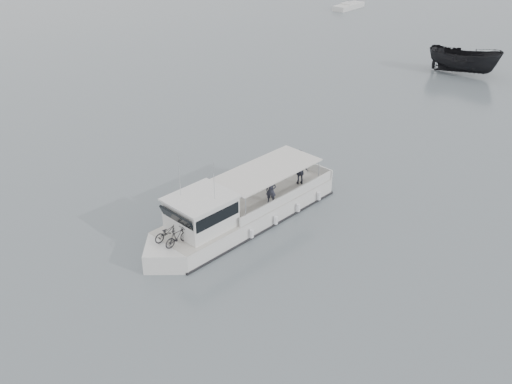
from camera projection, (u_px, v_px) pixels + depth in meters
ground at (217, 252)px, 28.78m from camera, size 1400.00×1400.00×0.00m
tour_boat at (234, 213)px, 30.43m from camera, size 12.69×5.86×5.33m
dark_motorboat at (464, 60)px, 54.63m from camera, size 5.46×7.25×2.64m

